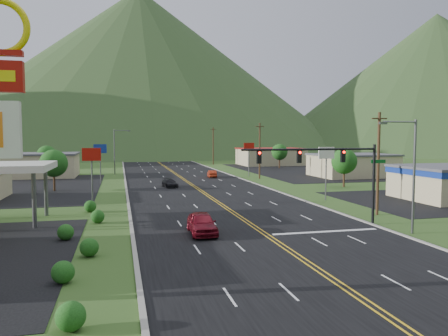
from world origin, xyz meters
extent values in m
plane|color=#2A4318|center=(0.00, 0.00, 0.00)|extent=(500.00, 500.00, 0.00)
cube|color=black|center=(0.00, 0.00, 0.00)|extent=(20.00, 460.00, 0.04)
cube|color=gray|center=(-10.15, 0.00, 0.00)|extent=(0.30, 460.00, 0.14)
cylinder|color=black|center=(10.50, 14.00, 3.50)|extent=(0.24, 0.24, 7.00)
cylinder|color=black|center=(4.50, 14.00, 6.60)|extent=(12.00, 0.18, 0.18)
cube|color=#0C591E|center=(10.90, 14.00, 5.50)|extent=(1.40, 0.06, 0.30)
cube|color=black|center=(7.50, 14.00, 6.00)|extent=(0.35, 0.28, 1.05)
sphere|color=#FF0C05|center=(7.50, 13.82, 6.35)|extent=(0.22, 0.22, 0.22)
cube|color=black|center=(3.50, 14.00, 6.00)|extent=(0.35, 0.28, 1.05)
sphere|color=#FF0C05|center=(3.50, 13.82, 6.35)|extent=(0.22, 0.22, 0.22)
cube|color=black|center=(0.00, 14.00, 6.00)|extent=(0.35, 0.28, 1.05)
sphere|color=#FF0C05|center=(0.00, 13.82, 6.35)|extent=(0.22, 0.22, 0.22)
cylinder|color=#59595E|center=(11.50, 10.00, 4.50)|extent=(0.20, 0.20, 9.00)
cylinder|color=#59595E|center=(10.06, 10.00, 8.80)|extent=(2.88, 0.12, 0.12)
cube|color=#59595E|center=(8.62, 10.00, 8.70)|extent=(0.60, 0.25, 0.18)
cylinder|color=#59595E|center=(-12.00, 70.00, 4.50)|extent=(0.20, 0.20, 9.00)
cylinder|color=#59595E|center=(-10.56, 70.00, 8.80)|extent=(2.88, 0.12, 0.12)
cube|color=#59595E|center=(-9.12, 70.00, 8.70)|extent=(0.60, 0.25, 0.18)
cylinder|color=#59595E|center=(-18.00, 19.00, 2.50)|extent=(0.36, 0.36, 5.00)
cylinder|color=#59595E|center=(-18.00, 25.00, 2.50)|extent=(0.36, 0.36, 5.00)
cube|color=#C7B88A|center=(-28.00, 68.00, 2.10)|extent=(18.00, 11.00, 4.20)
cube|color=#4C4C51|center=(-28.00, 68.00, 4.35)|extent=(18.40, 11.40, 0.30)
cube|color=#C7B88A|center=(32.00, 55.00, 2.00)|extent=(14.00, 11.00, 4.00)
cube|color=#4C4C51|center=(32.00, 55.00, 4.15)|extent=(14.40, 11.40, 0.30)
cube|color=#C7B88A|center=(28.00, 90.00, 2.10)|extent=(16.00, 12.00, 4.20)
cube|color=maroon|center=(28.00, 90.00, 4.35)|extent=(16.40, 12.40, 0.30)
cylinder|color=#59595E|center=(-14.00, 30.00, 2.50)|extent=(0.16, 0.16, 5.00)
cube|color=#AB1109|center=(-14.00, 30.00, 5.70)|extent=(2.00, 0.18, 1.40)
cylinder|color=#59595E|center=(-14.00, 52.00, 2.50)|extent=(0.16, 0.16, 5.00)
cube|color=navy|center=(-14.00, 52.00, 5.70)|extent=(2.00, 0.18, 1.40)
cylinder|color=#59595E|center=(13.00, 28.00, 2.50)|extent=(0.16, 0.16, 5.00)
cube|color=white|center=(13.00, 28.00, 5.70)|extent=(2.00, 0.18, 1.40)
cylinder|color=#59595E|center=(13.00, 60.00, 2.50)|extent=(0.16, 0.16, 5.00)
cube|color=#AB1109|center=(13.00, 60.00, 5.70)|extent=(2.00, 0.18, 1.40)
cylinder|color=#382314|center=(-20.00, 45.00, 1.50)|extent=(0.30, 0.30, 3.00)
sphere|color=#174012|center=(-20.00, 45.00, 3.90)|extent=(3.84, 3.84, 3.84)
cylinder|color=#382314|center=(-25.00, 72.00, 1.50)|extent=(0.30, 0.30, 3.00)
sphere|color=#174012|center=(-25.00, 72.00, 3.90)|extent=(3.84, 3.84, 3.84)
cylinder|color=#382314|center=(22.00, 40.00, 1.50)|extent=(0.30, 0.30, 3.00)
sphere|color=#174012|center=(22.00, 40.00, 3.90)|extent=(3.84, 3.84, 3.84)
cylinder|color=#382314|center=(26.00, 78.00, 1.50)|extent=(0.30, 0.30, 3.00)
sphere|color=#174012|center=(26.00, 78.00, 3.90)|extent=(3.84, 3.84, 3.84)
cylinder|color=#382314|center=(13.50, 18.00, 5.00)|extent=(0.28, 0.28, 10.00)
cube|color=#382314|center=(13.50, 18.00, 9.40)|extent=(1.60, 0.12, 0.12)
cylinder|color=#382314|center=(13.50, 55.00, 5.00)|extent=(0.28, 0.28, 10.00)
cube|color=#382314|center=(13.50, 55.00, 9.40)|extent=(1.60, 0.12, 0.12)
cylinder|color=#382314|center=(13.50, 95.00, 5.00)|extent=(0.28, 0.28, 10.00)
cube|color=#382314|center=(13.50, 95.00, 9.40)|extent=(1.60, 0.12, 0.12)
cylinder|color=#382314|center=(13.50, 135.00, 5.00)|extent=(0.28, 0.28, 10.00)
cube|color=#382314|center=(13.50, 135.00, 9.40)|extent=(1.60, 0.12, 0.12)
cone|color=#233D1B|center=(0.00, 220.00, 42.50)|extent=(220.00, 220.00, 85.00)
cone|color=#233D1B|center=(147.84, 176.19, 35.00)|extent=(180.00, 180.00, 70.00)
imported|color=maroon|center=(-4.82, 13.55, 0.85)|extent=(2.14, 5.03, 1.69)
imported|color=black|center=(-3.74, 45.56, 0.61)|extent=(2.40, 4.42, 1.22)
imported|color=#9D2711|center=(5.59, 59.07, 0.66)|extent=(1.75, 4.11, 1.32)
camera|label=1|loc=(-11.01, -19.72, 7.73)|focal=35.00mm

